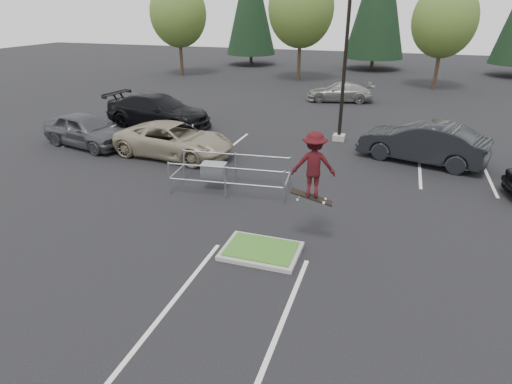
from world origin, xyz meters
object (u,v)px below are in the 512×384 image
(car_l_black, at_px, (158,111))
(car_l_tan, at_px, (174,140))
(light_pole, at_px, (346,50))
(cart_corral, at_px, (218,170))
(skateboarder, at_px, (313,165))
(car_far_silver, at_px, (341,92))
(car_r_charc, at_px, (422,142))
(decid_c, at_px, (444,23))
(decid_b, at_px, (301,11))
(decid_a, at_px, (178,16))
(conif_a, at_px, (251,0))
(car_l_grey, at_px, (85,130))

(car_l_black, bearing_deg, car_l_tan, -135.91)
(light_pole, bearing_deg, car_l_black, -177.27)
(light_pole, xyz_separation_m, cart_corral, (-3.50, -8.05, -3.77))
(cart_corral, height_order, car_l_tan, car_l_tan)
(cart_corral, relative_size, skateboarder, 2.14)
(light_pole, distance_m, car_far_silver, 10.81)
(cart_corral, xyz_separation_m, car_r_charc, (7.50, 5.83, 0.12))
(cart_corral, bearing_deg, car_l_tan, 132.78)
(car_l_tan, bearing_deg, decid_c, -24.42)
(decid_b, bearing_deg, cart_corral, -83.54)
(decid_a, height_order, skateboarder, decid_a)
(decid_a, xyz_separation_m, decid_b, (12.00, 0.50, 0.46))
(skateboarder, relative_size, car_l_black, 0.33)
(decid_c, xyz_separation_m, car_l_tan, (-12.49, -22.83, -4.47))
(skateboarder, relative_size, car_l_tan, 0.38)
(skateboarder, relative_size, car_r_charc, 0.39)
(conif_a, xyz_separation_m, car_l_tan, (7.50, -33.00, -6.32))
(cart_corral, height_order, car_l_grey, car_l_grey)
(light_pole, bearing_deg, cart_corral, -113.48)
(car_l_black, bearing_deg, car_far_silver, -34.85)
(decid_a, relative_size, car_l_grey, 1.84)
(decid_c, xyz_separation_m, cart_corral, (-8.99, -25.89, -4.47))
(decid_a, bearing_deg, cart_corral, -60.08)
(decid_a, bearing_deg, skateboarder, -56.51)
(light_pole, relative_size, car_far_silver, 2.12)
(decid_c, bearing_deg, car_r_charc, -94.25)
(car_r_charc, height_order, car_far_silver, car_r_charc)
(decid_a, distance_m, cart_corral, 30.48)
(decid_b, height_order, conif_a, conif_a)
(decid_a, height_order, car_far_silver, decid_a)
(light_pole, xyz_separation_m, decid_b, (-6.51, 18.53, 1.48))
(skateboarder, bearing_deg, conif_a, -80.59)
(car_l_tan, xyz_separation_m, car_l_black, (-3.50, 4.50, 0.15))
(decid_a, xyz_separation_m, car_l_tan, (11.51, -23.03, -4.80))
(decid_a, distance_m, car_far_silver, 19.57)
(decid_b, xyz_separation_m, car_l_tan, (-0.49, -23.53, -5.26))
(conif_a, relative_size, car_l_black, 2.04)
(skateboarder, distance_m, car_l_black, 15.43)
(decid_b, distance_m, car_l_tan, 24.12)
(car_l_grey, bearing_deg, car_r_charc, -67.24)
(decid_b, bearing_deg, light_pole, -70.65)
(car_l_tan, height_order, car_far_silver, car_l_tan)
(light_pole, relative_size, decid_b, 1.05)
(car_l_tan, xyz_separation_m, car_l_grey, (-5.00, 0.00, 0.04))
(decid_a, bearing_deg, decid_c, -0.48)
(decid_b, bearing_deg, car_l_tan, -91.19)
(car_r_charc, bearing_deg, cart_corral, -36.76)
(conif_a, distance_m, car_far_silver, 23.19)
(conif_a, bearing_deg, cart_corral, -73.03)
(decid_c, relative_size, car_l_tan, 1.49)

